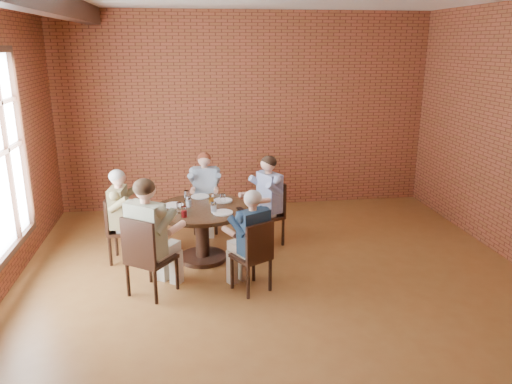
{
  "coord_description": "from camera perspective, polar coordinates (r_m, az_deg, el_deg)",
  "views": [
    {
      "loc": [
        -1.07,
        -5.21,
        2.85
      ],
      "look_at": [
        -0.18,
        1.0,
        0.98
      ],
      "focal_mm": 35.0,
      "sensor_mm": 36.0,
      "label": 1
    }
  ],
  "objects": [
    {
      "name": "chair_b",
      "position": [
        7.89,
        -5.79,
        -0.92
      ],
      "size": [
        0.42,
        0.42,
        0.89
      ],
      "rotation": [
        0.0,
        0.0,
        -0.09
      ],
      "color": "black",
      "rests_on": "floor"
    },
    {
      "name": "chair_c",
      "position": [
        6.96,
        -15.46,
        -3.82
      ],
      "size": [
        0.44,
        0.44,
        0.9
      ],
      "rotation": [
        0.0,
        0.0,
        1.46
      ],
      "color": "black",
      "rests_on": "floor"
    },
    {
      "name": "plate_b",
      "position": [
        7.16,
        -6.41,
        -0.5
      ],
      "size": [
        0.26,
        0.26,
        0.01
      ],
      "primitive_type": "cylinder",
      "color": "white",
      "rests_on": "dining_table"
    },
    {
      "name": "glass_e",
      "position": [
        6.51,
        -8.76,
        -1.79
      ],
      "size": [
        0.07,
        0.07,
        0.14
      ],
      "primitive_type": "cylinder",
      "color": "white",
      "rests_on": "dining_table"
    },
    {
      "name": "diner_a",
      "position": [
        7.22,
        1.16,
        -1.06
      ],
      "size": [
        0.8,
        0.74,
        1.32
      ],
      "primitive_type": null,
      "rotation": [
        0.0,
        0.0,
        -1.15
      ],
      "color": "#3A4D98",
      "rests_on": "floor"
    },
    {
      "name": "glass_c",
      "position": [
        7.01,
        -7.93,
        -0.4
      ],
      "size": [
        0.07,
        0.07,
        0.14
      ],
      "primitive_type": "cylinder",
      "color": "white",
      "rests_on": "dining_table"
    },
    {
      "name": "plate_c",
      "position": [
        6.83,
        -9.39,
        -1.48
      ],
      "size": [
        0.26,
        0.26,
        0.01
      ],
      "primitive_type": "cylinder",
      "color": "white",
      "rests_on": "dining_table"
    },
    {
      "name": "plate_a",
      "position": [
        6.95,
        -3.8,
        -0.98
      ],
      "size": [
        0.26,
        0.26,
        0.01
      ],
      "primitive_type": "cylinder",
      "color": "white",
      "rests_on": "dining_table"
    },
    {
      "name": "chair_d",
      "position": [
        5.91,
        -12.49,
        -6.99
      ],
      "size": [
        0.65,
        0.65,
        0.98
      ],
      "rotation": [
        0.0,
        0.0,
        2.52
      ],
      "color": "black",
      "rests_on": "floor"
    },
    {
      "name": "glass_g",
      "position": [
        6.47,
        -4.86,
        -1.77
      ],
      "size": [
        0.07,
        0.07,
        0.14
      ],
      "primitive_type": "cylinder",
      "color": "white",
      "rests_on": "dining_table"
    },
    {
      "name": "chair_a",
      "position": [
        7.31,
        1.7,
        -2.11
      ],
      "size": [
        0.56,
        0.56,
        0.93
      ],
      "rotation": [
        0.0,
        0.0,
        -1.15
      ],
      "color": "black",
      "rests_on": "floor"
    },
    {
      "name": "floor",
      "position": [
        6.03,
        3.13,
        -11.63
      ],
      "size": [
        7.0,
        7.0,
        0.0
      ],
      "primitive_type": "plane",
      "color": "brown",
      "rests_on": "ground"
    },
    {
      "name": "plate_d",
      "position": [
        6.46,
        -3.81,
        -2.35
      ],
      "size": [
        0.26,
        0.26,
        0.01
      ],
      "primitive_type": "cylinder",
      "color": "white",
      "rests_on": "dining_table"
    },
    {
      "name": "dining_table",
      "position": [
        6.77,
        -6.21,
        -3.56
      ],
      "size": [
        1.29,
        1.29,
        0.75
      ],
      "color": "black",
      "rests_on": "floor"
    },
    {
      "name": "diner_c",
      "position": [
        6.9,
        -14.92,
        -2.71
      ],
      "size": [
        0.66,
        0.56,
        1.27
      ],
      "primitive_type": null,
      "rotation": [
        0.0,
        0.0,
        1.46
      ],
      "color": "brown",
      "rests_on": "floor"
    },
    {
      "name": "smartphone",
      "position": [
        6.59,
        -1.78,
        -1.94
      ],
      "size": [
        0.12,
        0.16,
        0.01
      ],
      "primitive_type": "cube",
      "rotation": [
        0.0,
        0.0,
        0.36
      ],
      "color": "black",
      "rests_on": "dining_table"
    },
    {
      "name": "wall_back",
      "position": [
        8.85,
        -1.13,
        9.13
      ],
      "size": [
        7.0,
        0.0,
        7.0
      ],
      "primitive_type": "plane",
      "rotation": [
        1.57,
        0.0,
        0.0
      ],
      "color": "brown",
      "rests_on": "ground"
    },
    {
      "name": "glass_b",
      "position": [
        6.83,
        -5.1,
        -0.77
      ],
      "size": [
        0.07,
        0.07,
        0.14
      ],
      "primitive_type": "cylinder",
      "color": "white",
      "rests_on": "dining_table"
    },
    {
      "name": "chair_e",
      "position": [
        5.88,
        -0.15,
        -7.09
      ],
      "size": [
        0.53,
        0.53,
        0.89
      ],
      "rotation": [
        0.0,
        0.0,
        3.65
      ],
      "color": "black",
      "rests_on": "floor"
    },
    {
      "name": "diner_d",
      "position": [
        5.91,
        -12.0,
        -5.07
      ],
      "size": [
        0.88,
        0.91,
        1.41
      ],
      "primitive_type": null,
      "rotation": [
        0.0,
        0.0,
        2.52
      ],
      "color": "#B8A891",
      "rests_on": "floor"
    },
    {
      "name": "glass_a",
      "position": [
        6.81,
        -3.81,
        -0.78
      ],
      "size": [
        0.07,
        0.07,
        0.14
      ],
      "primitive_type": "cylinder",
      "color": "white",
      "rests_on": "dining_table"
    },
    {
      "name": "wall_front",
      "position": [
        2.32,
        21.31,
        -14.43
      ],
      "size": [
        7.0,
        0.0,
        7.0
      ],
      "primitive_type": "plane",
      "rotation": [
        -1.57,
        0.0,
        0.0
      ],
      "color": "brown",
      "rests_on": "ground"
    },
    {
      "name": "glass_d",
      "position": [
        6.73,
        -7.72,
        -1.11
      ],
      "size": [
        0.07,
        0.07,
        0.14
      ],
      "primitive_type": "cylinder",
      "color": "white",
      "rests_on": "dining_table"
    },
    {
      "name": "glass_f",
      "position": [
        6.34,
        -8.23,
        -2.26
      ],
      "size": [
        0.07,
        0.07,
        0.14
      ],
      "primitive_type": "cylinder",
      "color": "white",
      "rests_on": "dining_table"
    },
    {
      "name": "diner_e",
      "position": [
        5.88,
        -0.59,
        -5.64
      ],
      "size": [
        0.71,
        0.75,
        1.25
      ],
      "primitive_type": null,
      "rotation": [
        0.0,
        0.0,
        3.65
      ],
      "color": "#1A2F49",
      "rests_on": "floor"
    },
    {
      "name": "diner_b",
      "position": [
        7.77,
        -5.84,
        -0.11
      ],
      "size": [
        0.53,
        0.63,
        1.25
      ],
      "primitive_type": null,
      "rotation": [
        0.0,
        0.0,
        -0.09
      ],
      "color": "gray",
      "rests_on": "floor"
    }
  ]
}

